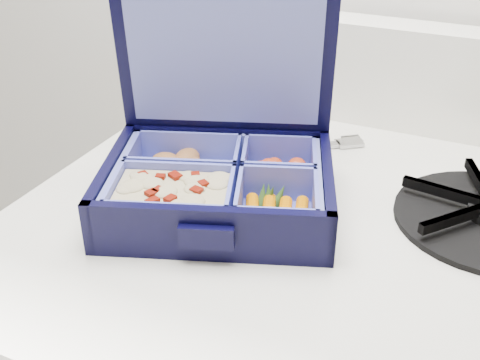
% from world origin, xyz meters
% --- Properties ---
extents(bento_box, '(0.28, 0.25, 0.06)m').
position_xyz_m(bento_box, '(-0.18, 1.65, 0.90)').
color(bento_box, black).
rests_on(bento_box, stove).
extents(burner_grate_rear, '(0.16, 0.16, 0.02)m').
position_xyz_m(burner_grate_rear, '(-0.29, 1.85, 0.89)').
color(burner_grate_rear, black).
rests_on(burner_grate_rear, stove).
extents(fork, '(0.17, 0.14, 0.01)m').
position_xyz_m(fork, '(-0.17, 1.80, 0.88)').
color(fork, '#A8A8A8').
rests_on(fork, stove).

